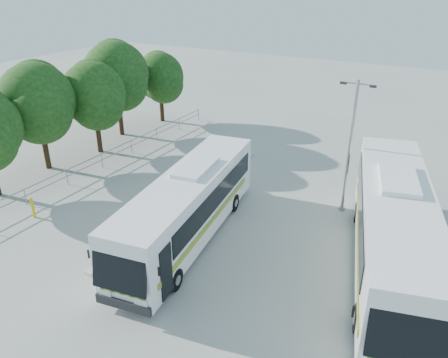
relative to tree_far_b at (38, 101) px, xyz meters
The scene contains 11 objects.
ground 13.85m from the tree_far_b, ahead, with size 100.00×100.00×0.00m, color #A3A39E.
kerb_divider 11.65m from the tree_far_b, ahead, with size 0.40×16.00×0.15m, color #B2B2AD.
railing 5.62m from the tree_far_b, 42.90° to the left, with size 0.06×22.00×1.00m.
tree_far_b is the anchor object (origin of this frame).
tree_far_c 4.01m from the tree_far_b, 77.09° to the left, with size 4.97×4.69×6.49m.
tree_far_d 7.61m from the tree_far_b, 92.23° to the left, with size 5.62×5.30×7.33m.
tree_far_e 12.13m from the tree_far_b, 88.17° to the left, with size 4.54×4.28×5.92m.
coach_main 13.38m from the tree_far_b, 11.06° to the right, with size 4.10×12.08×3.29m.
coach_adjacent 21.92m from the tree_far_b, ahead, with size 5.83×13.65×3.72m.
lamppost 19.03m from the tree_far_b, 11.81° to the left, with size 1.75×0.19×7.15m.
bollard 7.81m from the tree_far_b, 47.26° to the right, with size 0.16×0.16×1.12m, color yellow.
Camera 1 is at (10.25, -16.36, 11.75)m, focal length 35.00 mm.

